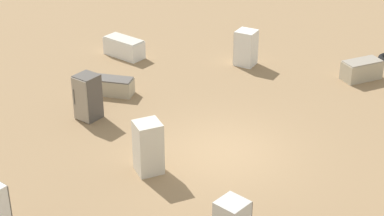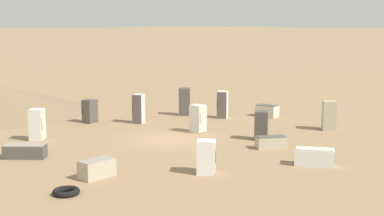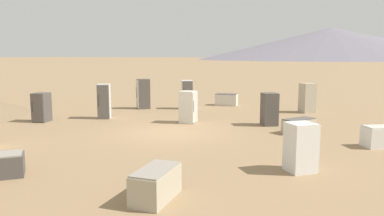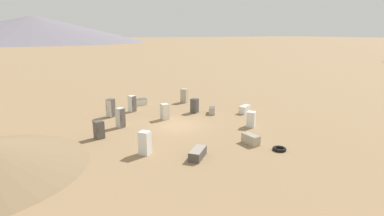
% 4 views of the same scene
% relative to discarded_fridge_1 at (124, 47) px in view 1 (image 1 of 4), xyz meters
% --- Properties ---
extents(ground_plane, '(1000.00, 1000.00, 0.00)m').
position_rel_discarded_fridge_1_xyz_m(ground_plane, '(8.31, 1.09, -0.38)').
color(ground_plane, '#937551').
extents(discarded_fridge_1, '(1.80, 1.51, 0.76)m').
position_rel_discarded_fridge_1_xyz_m(discarded_fridge_1, '(0.00, 0.00, 0.00)').
color(discarded_fridge_1, white).
rests_on(discarded_fridge_1, ground_plane).
extents(discarded_fridge_2, '(1.33, 1.60, 0.61)m').
position_rel_discarded_fridge_1_xyz_m(discarded_fridge_2, '(3.30, -1.23, -0.08)').
color(discarded_fridge_2, '#B2A88E').
rests_on(discarded_fridge_2, ground_plane).
extents(discarded_fridge_3, '(0.84, 1.52, 0.73)m').
position_rel_discarded_fridge_1_xyz_m(discarded_fridge_3, '(5.03, 7.85, -0.01)').
color(discarded_fridge_3, '#B2A88E').
rests_on(discarded_fridge_3, ground_plane).
extents(discarded_fridge_7, '(1.03, 1.02, 1.40)m').
position_rel_discarded_fridge_1_xyz_m(discarded_fridge_7, '(2.36, 4.30, 0.32)').
color(discarded_fridge_7, white).
rests_on(discarded_fridge_7, ground_plane).
extents(discarded_fridge_9, '(0.95, 0.97, 1.53)m').
position_rel_discarded_fridge_1_xyz_m(discarded_fridge_9, '(4.85, -2.35, 0.39)').
color(discarded_fridge_9, '#4C4742').
rests_on(discarded_fridge_9, ground_plane).
extents(discarded_fridge_10, '(0.81, 0.77, 1.56)m').
position_rel_discarded_fridge_1_xyz_m(discarded_fridge_10, '(8.61, -1.34, 0.40)').
color(discarded_fridge_10, beige).
rests_on(discarded_fridge_10, ground_plane).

